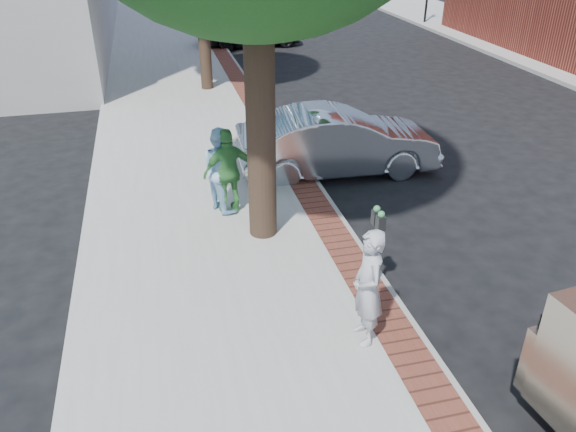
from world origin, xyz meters
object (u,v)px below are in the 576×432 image
object	(u,v)px
person_gray	(368,288)
person_officer	(221,169)
sedan_silver	(338,142)
parking_meter	(377,232)
bg_car	(249,28)
person_green	(229,172)

from	to	relation	value
person_gray	person_officer	distance (m)	4.71
sedan_silver	person_gray	bearing A→B (deg)	167.96
parking_meter	sedan_silver	distance (m)	4.95
person_officer	bg_car	distance (m)	16.23
person_green	sedan_silver	world-z (taller)	person_green
parking_meter	person_officer	size ratio (longest dim) A/B	0.85
person_officer	person_green	xyz separation A→B (m)	(0.12, -0.19, 0.01)
person_green	sedan_silver	xyz separation A→B (m)	(2.82, 1.66, -0.26)
person_green	parking_meter	bearing A→B (deg)	110.18
parking_meter	sedan_silver	world-z (taller)	parking_meter
person_green	bg_car	distance (m)	16.39
sedan_silver	bg_car	bearing A→B (deg)	0.43
parking_meter	sedan_silver	size ratio (longest dim) A/B	0.31
parking_meter	person_officer	distance (m)	3.91
person_officer	sedan_silver	distance (m)	3.29
parking_meter	bg_car	distance (m)	19.30
person_gray	person_officer	world-z (taller)	person_gray
person_green	person_gray	bearing A→B (deg)	96.56
person_green	sedan_silver	bearing A→B (deg)	-159.52
person_gray	person_officer	xyz separation A→B (m)	(-1.40, 4.49, -0.02)
person_gray	person_officer	bearing A→B (deg)	-160.70
person_gray	sedan_silver	size ratio (longest dim) A/B	0.38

